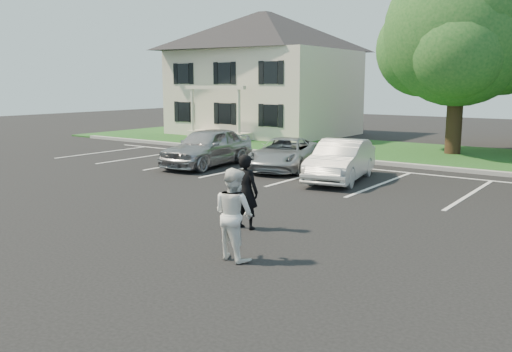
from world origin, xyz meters
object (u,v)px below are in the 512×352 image
Objects in this scene: house at (264,74)px; car_silver_minivan at (284,154)px; man_black_suit at (246,192)px; man_white_shirt at (234,214)px; tree at (462,35)px; car_silver_west at (207,147)px; car_white_sedan at (341,160)px.

house reaches higher than car_silver_minivan.
man_white_shirt is (1.10, -1.84, 0.01)m from man_black_suit.
house is 1.17× the size of tree.
man_white_shirt is 10.76m from car_silver_minivan.
car_white_sedan is at bearing -2.82° from car_silver_west.
man_black_suit is 0.40× the size of car_silver_minivan.
car_silver_minivan is (-3.91, 7.68, -0.26)m from man_black_suit.
car_white_sedan is (11.61, -12.16, -3.14)m from house.
man_black_suit is 2.14m from man_white_shirt.
house is 5.96× the size of man_white_shirt.
man_white_shirt is at bearing -51.45° from car_silver_west.
house is 17.11m from car_white_sedan.
house is 14.01m from car_silver_west.
house is at bearing -46.59° from man_white_shirt.
tree is 2.05× the size of car_silver_minivan.
house is 13.33m from tree.
car_silver_minivan is (-4.09, -8.05, -4.75)m from tree.
house is 22.96m from man_black_suit.
tree reaches higher than car_white_sedan.
man_white_shirt is (0.92, -17.57, -4.48)m from tree.
tree is at bearing 47.97° from car_silver_west.
car_silver_west is at bearing -36.93° from man_white_shirt.
man_white_shirt is at bearing -87.39° from car_white_sedan.
man_black_suit is at bearing -49.35° from man_white_shirt.
tree is 2.12× the size of car_white_sedan.
car_silver_minivan is at bearing 150.50° from car_white_sedan.
car_silver_west is 3.11m from car_silver_minivan.
man_black_suit is 0.41× the size of car_white_sedan.
car_silver_west is 5.74m from car_white_sedan.
man_white_shirt is at bearing 117.86° from man_black_suit.
car_silver_minivan is at bearing -116.95° from tree.
tree is 18.15m from man_white_shirt.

